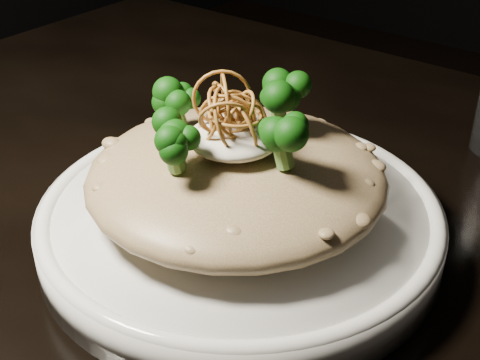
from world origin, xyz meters
name	(u,v)px	position (x,y,z in m)	size (l,w,h in m)	color
table	(273,295)	(0.00, 0.00, 0.67)	(1.10, 0.80, 0.75)	black
plate	(240,223)	(-0.01, -0.04, 0.77)	(0.31, 0.31, 0.03)	white
risotto	(236,176)	(-0.01, -0.04, 0.81)	(0.23, 0.23, 0.05)	brown
broccoli	(236,113)	(-0.01, -0.04, 0.86)	(0.15, 0.15, 0.05)	black
cheese	(234,137)	(-0.01, -0.04, 0.84)	(0.07, 0.07, 0.02)	silver
shallots	(233,100)	(-0.01, -0.05, 0.87)	(0.06, 0.06, 0.04)	#93581F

